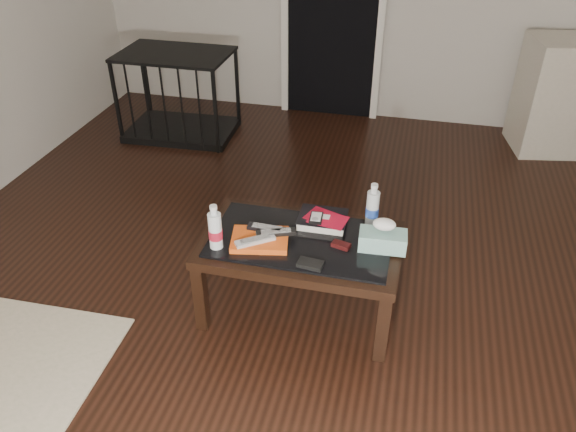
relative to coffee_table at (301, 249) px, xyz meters
The scene contains 15 objects.
ground 0.46m from the coffee_table, 69.58° to the left, with size 5.00×5.00×0.00m, color black.
coffee_table is the anchor object (origin of this frame).
pet_crate 2.45m from the coffee_table, 127.44° to the left, with size 0.93×0.64×0.71m.
magazines 0.22m from the coffee_table, 158.86° to the right, with size 0.28×0.21×0.03m, color #E25215.
remote_silver 0.26m from the coffee_table, 149.72° to the right, with size 0.20×0.05×0.02m, color #AFAFB4.
remote_black_front 0.16m from the coffee_table, 165.83° to the right, with size 0.20×0.05×0.02m, color black.
remote_black_back 0.20m from the coffee_table, behind, with size 0.20×0.05×0.02m, color black.
textbook 0.20m from the coffee_table, 63.82° to the left, with size 0.25×0.20×0.05m, color black.
dvd_mailers 0.21m from the coffee_table, 57.70° to the left, with size 0.19×0.14×0.01m, color #AD0B24.
ipod 0.18m from the coffee_table, 65.30° to the left, with size 0.06×0.10×0.02m, color black.
flip_phone 0.22m from the coffee_table, ahead, with size 0.09×0.05×0.02m, color black.
wallet 0.23m from the coffee_table, 65.72° to the right, with size 0.12×0.07×0.02m, color black.
water_bottle_left 0.46m from the coffee_table, 157.74° to the right, with size 0.07×0.07×0.24m, color white.
water_bottle_right 0.43m from the coffee_table, 33.71° to the left, with size 0.07×0.07×0.24m, color silver.
tissue_box 0.42m from the coffee_table, ahead, with size 0.23×0.12×0.09m, color #227D76.
Camera 1 is at (0.39, -2.47, 2.12)m, focal length 35.00 mm.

